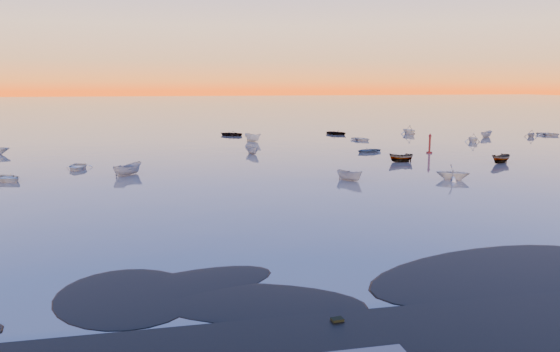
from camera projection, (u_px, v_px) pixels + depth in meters
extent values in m
plane|color=#645B54|center=(226.00, 128.00, 125.33)|extent=(600.00, 600.00, 0.00)
imported|color=silver|center=(6.00, 181.00, 57.59)|extent=(4.45, 4.51, 1.12)
imported|color=gray|center=(128.00, 175.00, 61.35)|extent=(3.87, 3.98, 1.35)
cylinder|color=#460F10|center=(429.00, 153.00, 80.35)|extent=(0.86, 0.86, 0.29)
cylinder|color=#460F10|center=(430.00, 145.00, 80.15)|extent=(0.30, 0.30, 2.48)
cone|color=#460F10|center=(430.00, 135.00, 79.90)|extent=(0.57, 0.57, 0.48)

